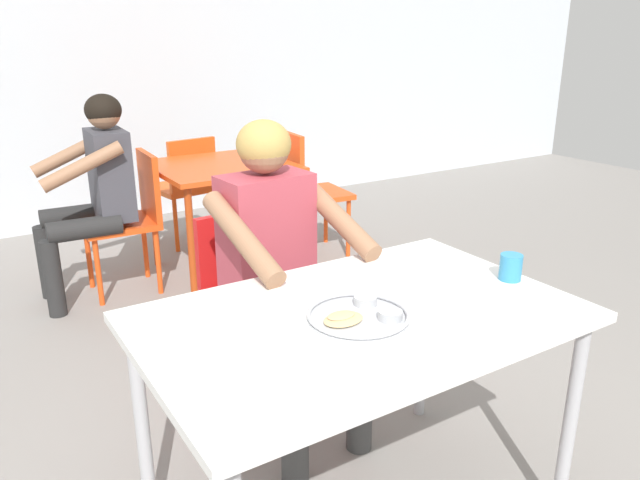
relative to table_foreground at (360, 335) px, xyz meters
The scene contains 11 objects.
back_wall 4.07m from the table_foreground, 90.02° to the left, with size 12.00×0.12×3.40m, color silver.
table_foreground is the anchor object (origin of this frame).
thali_tray 0.09m from the table_foreground, 127.59° to the right, with size 0.30×0.30×0.03m.
drinking_cup 0.58m from the table_foreground, ahead, with size 0.07×0.07×0.09m.
chair_foreground 0.84m from the table_foreground, 87.00° to the left, with size 0.42×0.46×0.83m.
diner_foreground 0.60m from the table_foreground, 84.73° to the left, with size 0.52×0.57×1.24m.
table_background_red 2.39m from the table_foreground, 76.26° to the left, with size 0.85×0.82×0.74m.
chair_red_left 2.34m from the table_foreground, 90.68° to the left, with size 0.45×0.41×0.86m.
chair_red_right 2.59m from the table_foreground, 62.72° to the left, with size 0.47×0.47×0.90m.
chair_red_far 3.03m from the table_foreground, 79.42° to the left, with size 0.45×0.49×0.82m.
patron_background 2.33m from the table_foreground, 95.53° to the left, with size 0.56×0.50×1.21m.
Camera 1 is at (-0.97, -1.28, 1.54)m, focal length 34.24 mm.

